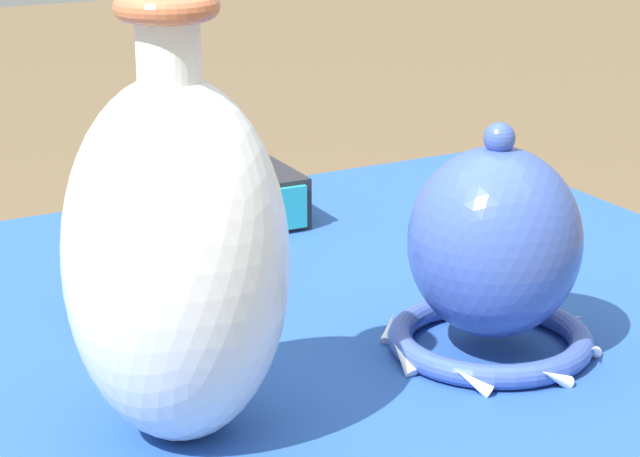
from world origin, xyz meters
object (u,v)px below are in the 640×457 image
object	(u,v)px
vase_tall_bulbous	(176,256)
mosaic_tile_box	(232,198)
vase_dome_bell	(494,258)
pot_squat_charcoal	(157,284)

from	to	relation	value
vase_tall_bulbous	mosaic_tile_box	world-z (taller)	vase_tall_bulbous
vase_dome_bell	mosaic_tile_box	distance (m)	0.45
vase_tall_bulbous	vase_dome_bell	distance (m)	0.31
vase_tall_bulbous	vase_dome_bell	xyz separation A→B (m)	(0.30, 0.02, -0.06)
vase_tall_bulbous	pot_squat_charcoal	bearing A→B (deg)	72.58
mosaic_tile_box	vase_dome_bell	bearing A→B (deg)	-81.68
vase_tall_bulbous	pot_squat_charcoal	world-z (taller)	vase_tall_bulbous
mosaic_tile_box	pot_squat_charcoal	xyz separation A→B (m)	(-0.17, -0.21, -0.00)
pot_squat_charcoal	vase_tall_bulbous	bearing A→B (deg)	-107.42
vase_dome_bell	mosaic_tile_box	size ratio (longest dim) A/B	1.40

